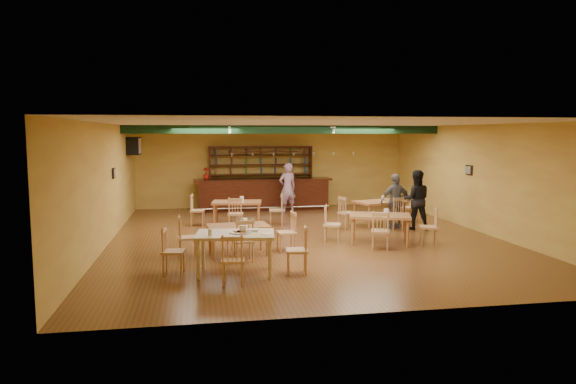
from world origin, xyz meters
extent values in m
plane|color=brown|center=(0.00, 0.00, 0.00)|extent=(12.00, 12.00, 0.00)
cube|color=black|center=(0.00, 2.80, 2.87)|extent=(10.00, 0.30, 0.25)
cube|color=silver|center=(-1.80, 3.40, 2.94)|extent=(0.05, 2.50, 0.05)
cube|color=silver|center=(1.40, 3.40, 2.94)|extent=(0.05, 2.50, 0.05)
cube|color=silver|center=(-4.80, 4.20, 2.35)|extent=(0.34, 0.70, 0.48)
cube|color=black|center=(-4.97, 1.00, 1.70)|extent=(0.04, 0.34, 0.28)
cube|color=black|center=(4.97, 0.50, 1.70)|extent=(0.04, 0.34, 0.28)
cube|color=black|center=(-0.45, 5.15, 0.56)|extent=(4.95, 0.85, 1.13)
cube|color=black|center=(-0.45, 5.78, 1.14)|extent=(3.83, 0.40, 2.28)
imported|color=#AA180F|center=(-2.47, 5.15, 1.34)|extent=(0.30, 0.30, 0.42)
cube|color=#A7663B|center=(-1.62, 2.10, 0.36)|extent=(1.56, 1.06, 0.73)
cube|color=#A7663B|center=(2.61, 1.40, 0.37)|extent=(1.67, 1.30, 0.73)
cube|color=#A7663B|center=(-1.88, -1.73, 0.34)|extent=(1.44, 0.95, 0.68)
cube|color=#A7663B|center=(1.70, -1.16, 0.37)|extent=(1.69, 1.32, 0.74)
cube|color=tan|center=(-2.07, -3.35, 0.41)|extent=(1.63, 1.16, 0.81)
cylinder|color=silver|center=(-1.96, -3.35, 0.82)|extent=(0.48, 0.48, 0.01)
cylinder|color=#EAE5C6|center=(-2.56, -3.52, 0.87)|extent=(0.08, 0.08, 0.11)
cube|color=white|center=(-1.69, -3.14, 0.83)|extent=(0.21, 0.16, 0.03)
cube|color=silver|center=(-1.80, -3.30, 0.83)|extent=(0.33, 0.22, 0.00)
cylinder|color=white|center=(-1.47, -3.57, 0.82)|extent=(0.25, 0.25, 0.01)
imported|color=#A453B5|center=(0.30, 4.33, 0.87)|extent=(0.73, 0.58, 1.74)
imported|color=black|center=(3.41, 0.60, 0.85)|extent=(0.97, 0.84, 1.71)
imported|color=slate|center=(2.90, 0.84, 0.79)|extent=(0.96, 0.46, 1.59)
camera|label=1|loc=(-2.77, -13.41, 2.75)|focal=32.52mm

